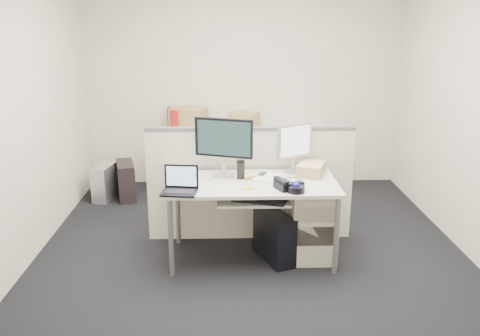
{
  "coord_description": "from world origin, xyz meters",
  "views": [
    {
      "loc": [
        -0.23,
        -4.25,
        2.14
      ],
      "look_at": [
        -0.11,
        0.15,
        0.82
      ],
      "focal_mm": 38.0,
      "sensor_mm": 36.0,
      "label": 1
    }
  ],
  "objects_px": {
    "desk": "(252,189)",
    "laptop": "(179,181)",
    "monitor_main": "(224,148)",
    "desk_phone": "(289,185)"
  },
  "relations": [
    {
      "from": "desk",
      "to": "laptop",
      "type": "xyz_separation_m",
      "value": [
        -0.62,
        -0.28,
        0.17
      ]
    },
    {
      "from": "laptop",
      "to": "desk_phone",
      "type": "relative_size",
      "value": 1.37
    },
    {
      "from": "desk",
      "to": "monitor_main",
      "type": "distance_m",
      "value": 0.46
    },
    {
      "from": "monitor_main",
      "to": "desk_phone",
      "type": "xyz_separation_m",
      "value": [
        0.55,
        -0.36,
        -0.24
      ]
    },
    {
      "from": "desk",
      "to": "desk_phone",
      "type": "height_order",
      "value": "desk_phone"
    },
    {
      "from": "monitor_main",
      "to": "laptop",
      "type": "height_order",
      "value": "monitor_main"
    },
    {
      "from": "monitor_main",
      "to": "laptop",
      "type": "xyz_separation_m",
      "value": [
        -0.37,
        -0.46,
        -0.16
      ]
    },
    {
      "from": "desk",
      "to": "desk_phone",
      "type": "distance_m",
      "value": 0.36
    },
    {
      "from": "desk",
      "to": "laptop",
      "type": "distance_m",
      "value": 0.7
    },
    {
      "from": "monitor_main",
      "to": "desk_phone",
      "type": "distance_m",
      "value": 0.7
    }
  ]
}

